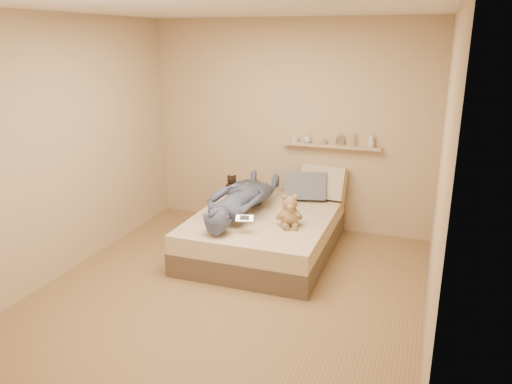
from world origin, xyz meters
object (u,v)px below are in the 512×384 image
at_px(game_console, 245,218).
at_px(dark_plush, 232,186).
at_px(bed, 264,233).
at_px(pillow_grey, 305,186).
at_px(teddy_bear, 290,213).
at_px(person, 241,198).
at_px(pillow_cream, 323,183).
at_px(wall_shelf, 331,146).

bearing_deg(game_console, dark_plush, 118.07).
height_order(bed, pillow_grey, pillow_grey).
bearing_deg(pillow_grey, dark_plush, -172.89).
xyz_separation_m(dark_plush, pillow_grey, (0.93, 0.12, 0.06)).
relative_size(bed, teddy_bear, 5.32).
height_order(pillow_grey, person, person).
xyz_separation_m(game_console, pillow_cream, (0.50, 1.42, 0.04)).
relative_size(teddy_bear, pillow_grey, 0.71).
xyz_separation_m(dark_plush, person, (0.37, -0.64, 0.08)).
xyz_separation_m(teddy_bear, wall_shelf, (0.19, 1.16, 0.50)).
bearing_deg(pillow_cream, teddy_bear, -96.42).
bearing_deg(person, bed, -166.01).
bearing_deg(dark_plush, game_console, -61.93).
height_order(bed, teddy_bear, teddy_bear).
height_order(dark_plush, pillow_cream, pillow_cream).
bearing_deg(pillow_cream, wall_shelf, 50.65).
distance_m(dark_plush, wall_shelf, 1.34).
xyz_separation_m(bed, pillow_grey, (0.29, 0.69, 0.40)).
relative_size(game_console, pillow_cream, 0.35).
xyz_separation_m(pillow_grey, wall_shelf, (0.26, 0.22, 0.48)).
bearing_deg(game_console, bed, 88.77).
height_order(dark_plush, pillow_grey, pillow_grey).
relative_size(dark_plush, person, 0.16).
relative_size(pillow_grey, person, 0.31).
height_order(teddy_bear, wall_shelf, wall_shelf).
bearing_deg(person, dark_plush, -59.25).
xyz_separation_m(bed, dark_plush, (-0.63, 0.57, 0.34)).
distance_m(bed, teddy_bear, 0.58).
relative_size(game_console, teddy_bear, 0.53).
height_order(game_console, dark_plush, dark_plush).
height_order(teddy_bear, dark_plush, teddy_bear).
distance_m(bed, game_console, 0.70).
distance_m(pillow_cream, person, 1.16).
height_order(pillow_cream, person, pillow_cream).
distance_m(dark_plush, pillow_cream, 1.15).
distance_m(bed, person, 0.50).
bearing_deg(bed, wall_shelf, 58.82).
height_order(bed, person, person).
height_order(game_console, teddy_bear, teddy_bear).
distance_m(bed, pillow_cream, 1.05).
relative_size(teddy_bear, person, 0.22).
xyz_separation_m(person, wall_shelf, (0.81, 0.97, 0.46)).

